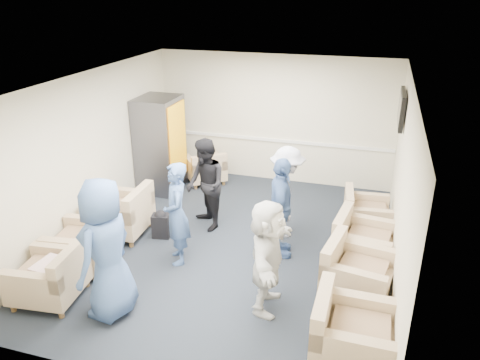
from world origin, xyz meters
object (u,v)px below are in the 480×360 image
(person_mid_right, at_px, (281,208))
(person_mid_left, at_px, (177,214))
(armchair_left_far, at_px, (123,215))
(armchair_right_near, at_px, (349,335))
(vending_machine, at_px, (160,145))
(person_front_right, at_px, (267,256))
(armchair_left_mid, at_px, (85,245))
(armchair_right_midnear, at_px, (354,274))
(armchair_right_midfar, at_px, (360,243))
(person_front_left, at_px, (106,250))
(armchair_right_far, at_px, (364,214))
(person_back_right, at_px, (287,192))
(person_back_left, at_px, (206,185))
(armchair_left_near, at_px, (52,278))
(armchair_corner, at_px, (206,169))

(person_mid_right, bearing_deg, person_mid_left, 101.14)
(armchair_left_far, bearing_deg, armchair_right_near, 61.79)
(vending_machine, bearing_deg, person_front_right, -46.60)
(armchair_left_mid, bearing_deg, armchair_right_midnear, 89.36)
(armchair_left_far, distance_m, armchair_right_near, 4.36)
(armchair_right_midfar, bearing_deg, person_front_left, 132.78)
(armchair_left_mid, relative_size, armchair_right_far, 1.13)
(armchair_left_far, distance_m, armchair_right_midnear, 3.94)
(armchair_right_near, height_order, armchair_right_far, armchair_right_near)
(armchair_right_midnear, xyz_separation_m, person_back_right, (-1.24, 1.43, 0.44))
(person_front_left, distance_m, person_back_left, 2.56)
(armchair_left_far, xyz_separation_m, vending_machine, (-0.19, 1.96, 0.61))
(armchair_right_midnear, height_order, person_mid_right, person_mid_right)
(armchair_left_near, relative_size, person_back_left, 0.58)
(person_back_left, distance_m, person_front_right, 2.41)
(armchair_right_near, distance_m, person_front_left, 3.07)
(vending_machine, relative_size, person_front_right, 1.25)
(armchair_right_near, distance_m, person_back_right, 3.02)
(armchair_right_midfar, bearing_deg, armchair_right_midnear, -175.02)
(armchair_left_near, height_order, armchair_left_far, armchair_left_far)
(armchair_left_far, relative_size, armchair_right_near, 1.03)
(armchair_left_mid, relative_size, person_back_left, 0.59)
(armchair_right_near, distance_m, person_front_right, 1.37)
(armchair_right_midfar, bearing_deg, armchair_left_near, 125.96)
(person_back_right, bearing_deg, armchair_right_midfar, -124.56)
(armchair_left_far, height_order, armchair_right_near, armchair_left_far)
(armchair_corner, height_order, vending_machine, vending_machine)
(armchair_left_far, xyz_separation_m, person_mid_left, (1.23, -0.50, 0.44))
(person_front_left, relative_size, person_mid_left, 1.17)
(armchair_left_mid, xyz_separation_m, person_front_right, (2.86, -0.18, 0.43))
(armchair_left_mid, bearing_deg, armchair_left_near, -2.88)
(armchair_left_far, bearing_deg, person_mid_left, 65.54)
(person_mid_left, bearing_deg, person_back_left, 149.58)
(armchair_right_near, height_order, armchair_right_midfar, armchair_right_near)
(armchair_corner, relative_size, person_front_right, 0.69)
(armchair_left_mid, distance_m, person_mid_right, 3.01)
(armchair_right_far, bearing_deg, vending_machine, 75.13)
(armchair_left_far, bearing_deg, person_front_left, 23.29)
(person_front_right, bearing_deg, person_mid_left, 62.61)
(person_mid_left, height_order, person_front_right, person_mid_left)
(armchair_corner, distance_m, person_back_right, 2.74)
(armchair_left_near, height_order, vending_machine, vending_machine)
(person_mid_left, height_order, person_back_right, person_mid_left)
(armchair_right_far, xyz_separation_m, person_mid_right, (-1.23, -1.17, 0.50))
(armchair_right_far, bearing_deg, person_back_right, 105.82)
(armchair_left_far, distance_m, person_mid_right, 2.73)
(armchair_left_near, relative_size, person_mid_left, 0.58)
(person_back_right, xyz_separation_m, person_front_right, (0.16, -2.01, -0.01))
(person_mid_left, bearing_deg, armchair_left_mid, -95.96)
(armchair_right_near, distance_m, person_back_left, 3.70)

